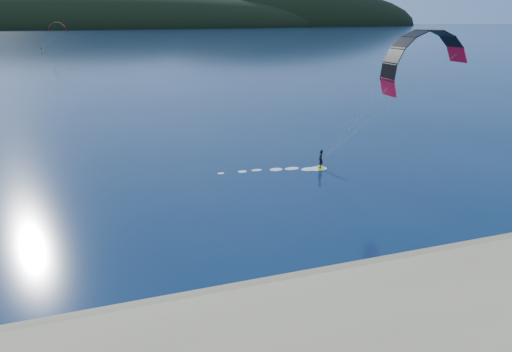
{
  "coord_description": "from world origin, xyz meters",
  "views": [
    {
      "loc": [
        -5.17,
        -15.31,
        14.77
      ],
      "look_at": [
        2.9,
        10.0,
        5.0
      ],
      "focal_mm": 30.37,
      "sensor_mm": 36.0,
      "label": 1
    }
  ],
  "objects": [
    {
      "name": "wet_sand",
      "position": [
        0.0,
        4.5,
        0.05
      ],
      "size": [
        220.0,
        2.5,
        0.1
      ],
      "color": "#978658",
      "rests_on": "ground"
    },
    {
      "name": "headland",
      "position": [
        0.63,
        745.28,
        0.0
      ],
      "size": [
        1200.0,
        310.0,
        140.0
      ],
      "color": "black",
      "rests_on": "ground"
    },
    {
      "name": "kitesurfer_far",
      "position": [
        -28.45,
        209.79,
        8.85
      ],
      "size": [
        12.59,
        4.71,
        11.54
      ],
      "color": "#B1D218",
      "rests_on": "ground"
    },
    {
      "name": "kitesurfer_near",
      "position": [
        22.08,
        19.58,
        9.47
      ],
      "size": [
        23.56,
        6.7,
        13.67
      ],
      "color": "#B1D218",
      "rests_on": "ground"
    }
  ]
}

